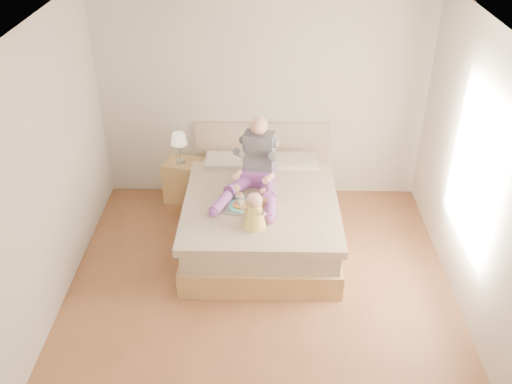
{
  "coord_description": "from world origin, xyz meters",
  "views": [
    {
      "loc": [
        0.04,
        -4.41,
        3.99
      ],
      "look_at": [
        -0.05,
        0.78,
        0.78
      ],
      "focal_mm": 40.0,
      "sensor_mm": 36.0,
      "label": 1
    }
  ],
  "objects_px": {
    "tray": "(248,206)",
    "baby": "(255,213)",
    "bed": "(261,212)",
    "nightstand": "(184,180)",
    "adult": "(256,169)"
  },
  "relations": [
    {
      "from": "baby",
      "to": "tray",
      "type": "bearing_deg",
      "value": 129.33
    },
    {
      "from": "nightstand",
      "to": "tray",
      "type": "bearing_deg",
      "value": -39.51
    },
    {
      "from": "tray",
      "to": "nightstand",
      "type": "bearing_deg",
      "value": 142.28
    },
    {
      "from": "nightstand",
      "to": "tray",
      "type": "xyz_separation_m",
      "value": [
        0.87,
        -1.16,
        0.37
      ]
    },
    {
      "from": "adult",
      "to": "nightstand",
      "type": "bearing_deg",
      "value": 154.1
    },
    {
      "from": "bed",
      "to": "tray",
      "type": "xyz_separation_m",
      "value": [
        -0.13,
        -0.36,
        0.32
      ]
    },
    {
      "from": "adult",
      "to": "tray",
      "type": "relative_size",
      "value": 2.11
    },
    {
      "from": "nightstand",
      "to": "baby",
      "type": "xyz_separation_m",
      "value": [
        0.94,
        -1.48,
        0.5
      ]
    },
    {
      "from": "bed",
      "to": "baby",
      "type": "height_order",
      "value": "baby"
    },
    {
      "from": "adult",
      "to": "tray",
      "type": "height_order",
      "value": "adult"
    },
    {
      "from": "tray",
      "to": "baby",
      "type": "xyz_separation_m",
      "value": [
        0.08,
        -0.32,
        0.13
      ]
    },
    {
      "from": "nightstand",
      "to": "baby",
      "type": "distance_m",
      "value": 1.83
    },
    {
      "from": "baby",
      "to": "nightstand",
      "type": "bearing_deg",
      "value": 148.26
    },
    {
      "from": "tray",
      "to": "baby",
      "type": "relative_size",
      "value": 1.28
    },
    {
      "from": "adult",
      "to": "baby",
      "type": "height_order",
      "value": "adult"
    }
  ]
}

